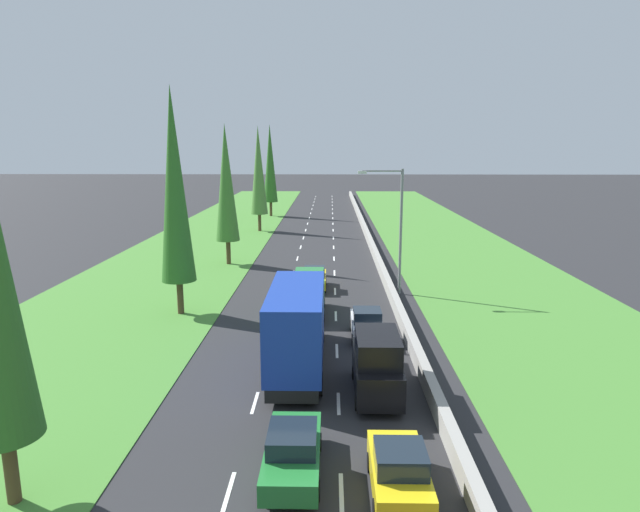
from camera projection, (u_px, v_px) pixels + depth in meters
ground_plane at (318, 242)px, 61.16m from camera, size 300.00×300.00×0.00m
grass_verge_left at (205, 242)px, 61.39m from camera, size 14.00×140.00×0.04m
grass_verge_right at (447, 243)px, 60.90m from camera, size 14.00×140.00×0.04m
median_barrier at (369, 239)px, 60.97m from camera, size 0.44×120.00×0.85m
lane_markings at (318, 242)px, 61.16m from camera, size 3.64×116.00×0.01m
green_sedan_centre_lane at (293, 451)px, 17.82m from camera, size 1.82×4.50×1.64m
yellow_hatchback_right_lane at (399, 471)px, 16.71m from camera, size 1.74×3.90×1.72m
blue_box_truck_centre_lane at (298, 324)px, 26.22m from camera, size 2.46×9.40×4.18m
green_van_centre_lane at (309, 293)px, 34.70m from camera, size 1.96×4.90×2.82m
yellow_hatchback_centre_lane at (315, 278)px, 41.13m from camera, size 1.74×3.90×1.72m
black_van_right_lane at (377, 364)px, 23.43m from camera, size 1.96×4.90×2.82m
white_hatchback_right_lane at (367, 324)px, 30.56m from camera, size 1.74×3.90×1.72m
poplar_tree_second at (175, 186)px, 33.56m from camera, size 2.15×2.15×14.19m
poplar_tree_third at (226, 183)px, 48.47m from camera, size 2.11×2.11×12.53m
poplar_tree_fourth at (259, 171)px, 67.79m from camera, size 2.13×2.13×13.01m
poplar_tree_fifth at (270, 164)px, 82.61m from camera, size 2.14×2.14×13.78m
street_light_mast at (396, 222)px, 38.88m from camera, size 3.20×0.28×9.00m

